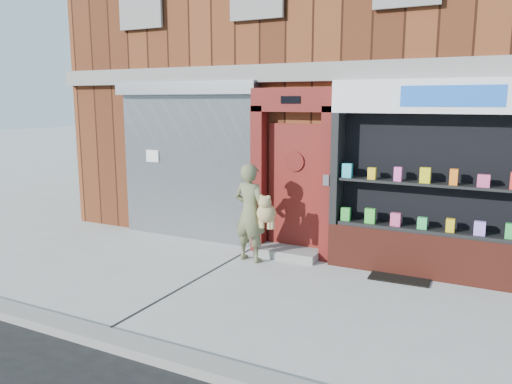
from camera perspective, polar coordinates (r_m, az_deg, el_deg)
The scene contains 8 objects.
ground at distance 7.05m, azimuth 3.82°, elevation -12.01°, with size 80.00×80.00×0.00m, color #9E9E99.
curb at distance 5.31m, azimuth -5.97°, elevation -19.27°, with size 60.00×0.30×0.12m, color gray.
building at distance 12.33m, azimuth 15.62°, elevation 16.14°, with size 12.00×8.16×8.00m.
shutter_bay at distance 9.73m, azimuth -7.91°, elevation 4.59°, with size 3.10×0.30×3.04m.
red_door_bay at distance 8.61m, azimuth 4.26°, elevation 2.17°, with size 1.52×0.58×2.90m.
pharmacy_bay at distance 7.96m, azimuth 20.89°, elevation 0.22°, with size 3.50×0.41×3.00m.
woman at distance 8.35m, azimuth -0.50°, elevation -2.36°, with size 0.81×0.48×1.67m.
doormat at distance 8.12m, azimuth 16.19°, elevation -9.26°, with size 0.90×0.63×0.02m, color black.
Camera 1 is at (2.55, -6.00, 2.68)m, focal length 35.00 mm.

